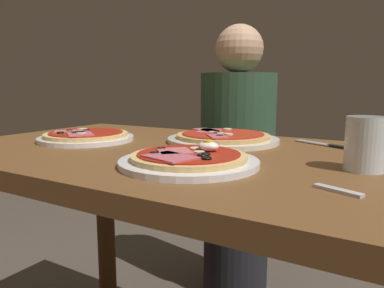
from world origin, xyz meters
The scene contains 8 objects.
dining_table centered at (0.00, 0.00, 0.64)m, with size 1.26×0.71×0.78m.
pizza_foreground centered at (0.09, -0.14, 0.79)m, with size 0.27×0.27×0.05m.
pizza_across_left centered at (-0.33, -0.01, 0.79)m, with size 0.26×0.26×0.03m.
pizza_across_right centered at (0.01, 0.16, 0.79)m, with size 0.31×0.31×0.03m.
water_glass_near centered at (0.38, -0.01, 0.82)m, with size 0.07×0.07×0.10m.
fork centered at (0.39, -0.19, 0.78)m, with size 0.15×0.07×0.00m.
knife centered at (0.28, 0.23, 0.78)m, with size 0.18×0.11×0.01m.
diner_person centered at (-0.18, 0.71, 0.56)m, with size 0.32×0.32×1.18m.
Camera 1 is at (0.45, -0.74, 0.93)m, focal length 34.33 mm.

